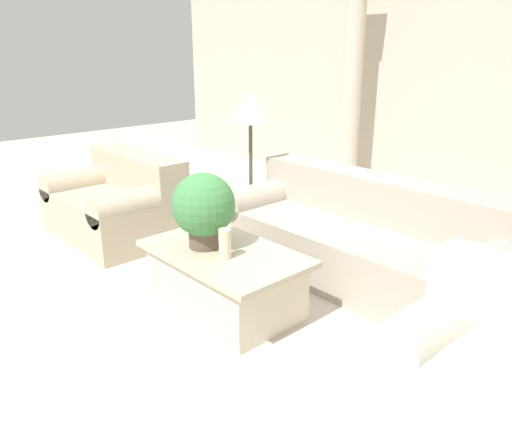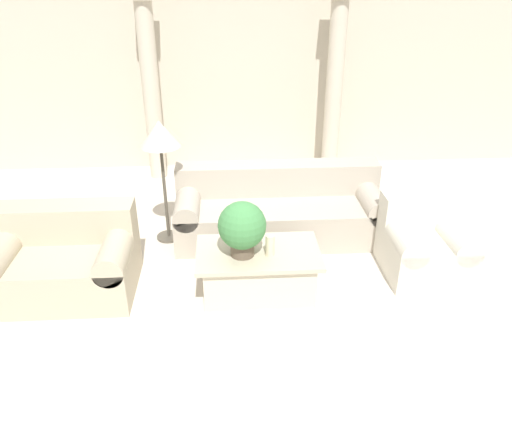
# 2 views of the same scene
# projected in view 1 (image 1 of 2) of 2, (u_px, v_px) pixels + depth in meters

# --- Properties ---
(ground_plane) EXTENTS (16.00, 16.00, 0.00)m
(ground_plane) POSITION_uv_depth(u_px,v_px,m) (264.00, 284.00, 3.95)
(ground_plane) COLOR beige
(wall_back) EXTENTS (10.00, 0.06, 3.20)m
(wall_back) POSITION_uv_depth(u_px,v_px,m) (469.00, 64.00, 5.35)
(wall_back) COLOR beige
(wall_back) RESTS_ON ground_plane
(sofa_long) EXTENTS (2.37, 0.91, 0.79)m
(sofa_long) POSITION_uv_depth(u_px,v_px,m) (361.00, 239.00, 3.99)
(sofa_long) COLOR #ADA393
(sofa_long) RESTS_ON ground_plane
(loveseat) EXTENTS (1.34, 0.91, 0.79)m
(loveseat) POSITION_uv_depth(u_px,v_px,m) (118.00, 203.00, 4.89)
(loveseat) COLOR #B9AC92
(loveseat) RESTS_ON ground_plane
(coffee_table) EXTENTS (1.17, 0.71, 0.45)m
(coffee_table) POSITION_uv_depth(u_px,v_px,m) (225.00, 279.00, 3.52)
(coffee_table) COLOR beige
(coffee_table) RESTS_ON ground_plane
(potted_plant) EXTENTS (0.44, 0.44, 0.53)m
(potted_plant) POSITION_uv_depth(u_px,v_px,m) (203.00, 207.00, 3.42)
(potted_plant) COLOR brown
(potted_plant) RESTS_ON coffee_table
(pillar_candle) EXTENTS (0.08, 0.08, 0.20)m
(pillar_candle) POSITION_uv_depth(u_px,v_px,m) (225.00, 244.00, 3.29)
(pillar_candle) COLOR beige
(pillar_candle) RESTS_ON coffee_table
(floor_lamp) EXTENTS (0.44, 0.44, 1.40)m
(floor_lamp) POSITION_uv_depth(u_px,v_px,m) (251.00, 114.00, 4.59)
(floor_lamp) COLOR #4C473D
(floor_lamp) RESTS_ON ground_plane
(column_left) EXTENTS (0.33, 0.33, 2.50)m
(column_left) POSITION_uv_depth(u_px,v_px,m) (351.00, 90.00, 6.01)
(column_left) COLOR beige
(column_left) RESTS_ON ground_plane
(armchair) EXTENTS (0.80, 0.82, 0.76)m
(armchair) POSITION_uv_depth(u_px,v_px,m) (487.00, 358.00, 2.46)
(armchair) COLOR beige
(armchair) RESTS_ON ground_plane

